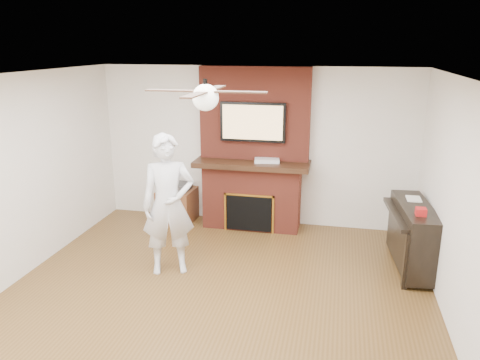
% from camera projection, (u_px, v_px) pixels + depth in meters
% --- Properties ---
extents(room_shell, '(5.36, 5.86, 2.86)m').
position_uv_depth(room_shell, '(208.00, 202.00, 4.84)').
color(room_shell, '#503517').
rests_on(room_shell, ground).
extents(fireplace, '(1.78, 0.64, 2.50)m').
position_uv_depth(fireplace, '(253.00, 165.00, 7.30)').
color(fireplace, maroon).
rests_on(fireplace, ground).
extents(tv, '(1.00, 0.08, 0.60)m').
position_uv_depth(tv, '(253.00, 122.00, 7.07)').
color(tv, black).
rests_on(tv, fireplace).
extents(ceiling_fan, '(1.21, 1.21, 0.31)m').
position_uv_depth(ceiling_fan, '(205.00, 96.00, 4.54)').
color(ceiling_fan, black).
rests_on(ceiling_fan, room_shell).
extents(person, '(0.77, 0.66, 1.79)m').
position_uv_depth(person, '(168.00, 205.00, 5.81)').
color(person, silver).
rests_on(person, ground).
extents(side_table, '(0.58, 0.58, 0.64)m').
position_uv_depth(side_table, '(177.00, 203.00, 7.69)').
color(side_table, '#5A3119').
rests_on(side_table, ground).
extents(piano, '(0.60, 1.34, 0.95)m').
position_uv_depth(piano, '(412.00, 235.00, 6.01)').
color(piano, black).
rests_on(piano, ground).
extents(cable_box, '(0.41, 0.28, 0.05)m').
position_uv_depth(cable_box, '(267.00, 160.00, 7.13)').
color(cable_box, silver).
rests_on(cable_box, fireplace).
extents(candle_orange, '(0.07, 0.07, 0.11)m').
position_uv_depth(candle_orange, '(239.00, 225.00, 7.41)').
color(candle_orange, '#BD6E16').
rests_on(candle_orange, ground).
extents(candle_green, '(0.06, 0.06, 0.09)m').
position_uv_depth(candle_green, '(254.00, 227.00, 7.35)').
color(candle_green, '#33752E').
rests_on(candle_green, ground).
extents(candle_cream, '(0.08, 0.08, 0.13)m').
position_uv_depth(candle_cream, '(254.00, 226.00, 7.34)').
color(candle_cream, beige).
rests_on(candle_cream, ground).
extents(candle_blue, '(0.06, 0.06, 0.07)m').
position_uv_depth(candle_blue, '(261.00, 228.00, 7.34)').
color(candle_blue, '#314D95').
rests_on(candle_blue, ground).
extents(candle_orange_extra, '(0.07, 0.07, 0.11)m').
position_uv_depth(candle_orange_extra, '(242.00, 225.00, 7.40)').
color(candle_orange_extra, '#78C116').
rests_on(candle_orange_extra, ground).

